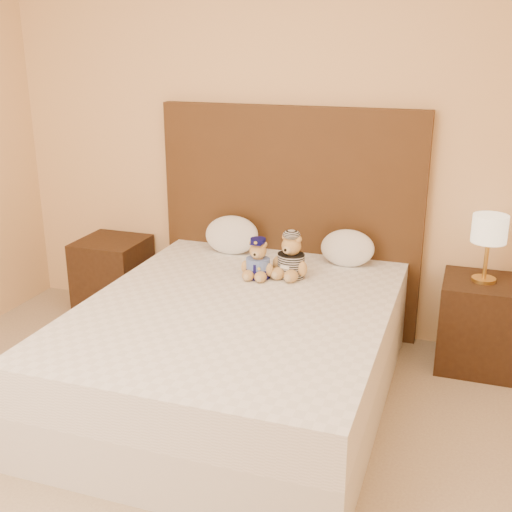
{
  "coord_description": "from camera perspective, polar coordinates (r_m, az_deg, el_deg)",
  "views": [
    {
      "loc": [
        1.12,
        -1.76,
        1.89
      ],
      "look_at": [
        0.03,
        1.45,
        0.75
      ],
      "focal_mm": 45.0,
      "sensor_mm": 36.0,
      "label": 1
    }
  ],
  "objects": [
    {
      "name": "nightstand_left",
      "position": [
        4.73,
        -12.57,
        -1.79
      ],
      "size": [
        0.45,
        0.45,
        0.55
      ],
      "primitive_type": "cube",
      "color": "#331F10",
      "rests_on": "ground"
    },
    {
      "name": "pillow_right",
      "position": [
        4.04,
        8.13,
        0.85
      ],
      "size": [
        0.34,
        0.22,
        0.24
      ],
      "primitive_type": "ellipsoid",
      "color": "white",
      "rests_on": "bed"
    },
    {
      "name": "teddy_police",
      "position": [
        3.78,
        0.18,
        -0.21
      ],
      "size": [
        0.21,
        0.2,
        0.24
      ],
      "primitive_type": null,
      "rotation": [
        0.0,
        0.0,
        0.01
      ],
      "color": "#B87F47",
      "rests_on": "bed"
    },
    {
      "name": "lamp",
      "position": [
        3.9,
        20.03,
        2.0
      ],
      "size": [
        0.2,
        0.2,
        0.4
      ],
      "color": "gold",
      "rests_on": "nightstand_right"
    },
    {
      "name": "nightstand_right",
      "position": [
        4.09,
        19.15,
        -5.71
      ],
      "size": [
        0.45,
        0.45,
        0.55
      ],
      "primitive_type": "cube",
      "color": "#331F10",
      "rests_on": "ground"
    },
    {
      "name": "teddy_prisoner",
      "position": [
        3.79,
        3.14,
        0.04
      ],
      "size": [
        0.28,
        0.28,
        0.27
      ],
      "primitive_type": null,
      "rotation": [
        0.0,
        0.0,
        -0.23
      ],
      "color": "#B87F47",
      "rests_on": "bed"
    },
    {
      "name": "headboard",
      "position": [
        4.28,
        2.97,
        3.16
      ],
      "size": [
        1.75,
        0.08,
        1.5
      ],
      "primitive_type": "cube",
      "color": "#482C15",
      "rests_on": "ground"
    },
    {
      "name": "room_walls",
      "position": [
        2.49,
        -8.34,
        16.51
      ],
      "size": [
        4.04,
        4.52,
        2.72
      ],
      "color": "#F5C385",
      "rests_on": "ground"
    },
    {
      "name": "bed",
      "position": [
        3.56,
        -1.72,
        -8.41
      ],
      "size": [
        1.6,
        2.0,
        0.55
      ],
      "color": "white",
      "rests_on": "ground"
    },
    {
      "name": "pillow_left",
      "position": [
        4.24,
        -2.18,
        2.05
      ],
      "size": [
        0.37,
        0.24,
        0.26
      ],
      "primitive_type": "ellipsoid",
      "color": "white",
      "rests_on": "bed"
    }
  ]
}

